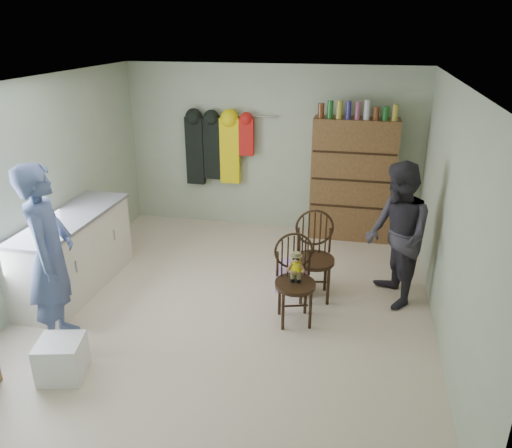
% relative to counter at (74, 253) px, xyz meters
% --- Properties ---
extents(ground_plane, '(5.00, 5.00, 0.00)m').
position_rel_counter_xyz_m(ground_plane, '(1.95, 0.00, -0.47)').
color(ground_plane, beige).
rests_on(ground_plane, ground).
extents(room_walls, '(5.00, 5.00, 5.00)m').
position_rel_counter_xyz_m(room_walls, '(1.95, 0.53, 1.11)').
color(room_walls, '#AFBA9C').
rests_on(room_walls, ground).
extents(counter, '(0.64, 1.86, 0.94)m').
position_rel_counter_xyz_m(counter, '(0.00, 0.00, 0.00)').
color(counter, silver).
rests_on(counter, ground).
extents(plastic_tub, '(0.47, 0.46, 0.38)m').
position_rel_counter_xyz_m(plastic_tub, '(0.75, -1.54, -0.28)').
color(plastic_tub, white).
rests_on(plastic_tub, ground).
extents(chair_front, '(0.54, 0.54, 0.98)m').
position_rel_counter_xyz_m(chair_front, '(2.70, -0.15, 0.08)').
color(chair_front, '#352112').
rests_on(chair_front, ground).
extents(chair_far, '(0.54, 0.54, 1.04)m').
position_rel_counter_xyz_m(chair_far, '(2.85, 0.42, 0.09)').
color(chair_far, '#352112').
rests_on(chair_far, ground).
extents(striped_bag, '(0.38, 0.33, 0.36)m').
position_rel_counter_xyz_m(striped_bag, '(2.59, 0.46, -0.29)').
color(striped_bag, pink).
rests_on(striped_bag, ground).
extents(person_left, '(0.66, 0.80, 1.88)m').
position_rel_counter_xyz_m(person_left, '(0.43, -1.02, 0.47)').
color(person_left, '#4A5988').
rests_on(person_left, ground).
extents(person_right, '(0.84, 0.96, 1.67)m').
position_rel_counter_xyz_m(person_right, '(3.75, 0.47, 0.36)').
color(person_right, '#2D2B33').
rests_on(person_right, ground).
extents(dresser, '(1.20, 0.39, 2.07)m').
position_rel_counter_xyz_m(dresser, '(3.20, 2.30, 0.45)').
color(dresser, brown).
rests_on(dresser, ground).
extents(coat_rack, '(1.42, 0.12, 1.09)m').
position_rel_counter_xyz_m(coat_rack, '(1.12, 2.38, 0.78)').
color(coat_rack, '#99999E').
rests_on(coat_rack, ground).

